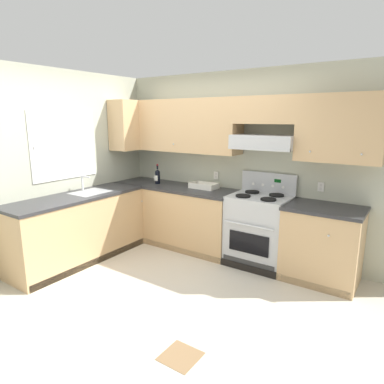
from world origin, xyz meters
name	(u,v)px	position (x,y,z in m)	size (l,w,h in m)	color
ground_plane	(149,284)	(0.00, 0.00, 0.00)	(7.04, 7.04, 0.00)	beige
floor_accent_tile	(180,356)	(1.04, -0.78, 0.00)	(0.30, 0.30, 0.01)	olive
wall_back	(241,150)	(0.40, 1.53, 1.48)	(4.68, 0.57, 2.55)	#B7BAA3
wall_left	(72,159)	(-1.59, 0.23, 1.34)	(0.47, 4.00, 2.55)	#B7BAA3
counter_back_run	(212,222)	(0.11, 1.24, 0.45)	(3.60, 0.65, 0.91)	tan
counter_left_run	(79,228)	(-1.24, 0.00, 0.46)	(0.63, 1.91, 1.13)	tan
stove	(258,230)	(0.82, 1.25, 0.48)	(0.76, 0.62, 1.20)	#B7BABC
wine_bottle	(158,176)	(-0.88, 1.24, 1.03)	(0.08, 0.08, 0.31)	black
bowl	(204,186)	(-0.09, 1.34, 0.94)	(0.39, 0.24, 0.08)	white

